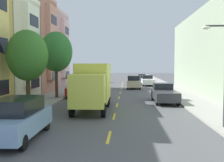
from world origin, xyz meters
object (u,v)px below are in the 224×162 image
parked_pickup_charcoal (164,93)px  parked_pickup_red (79,89)px  street_tree_third (56,52)px  street_lamp (222,66)px  parked_pickup_white (148,81)px  parked_wagon_burgundy (92,84)px  delivery_box_truck (93,84)px  parked_sedan_orange (142,77)px  street_tree_second (27,56)px  parked_hatchback_black (101,79)px  parked_suv_sky (18,118)px  parked_hatchback_navy (144,79)px  moving_champagne_sedan (133,82)px

parked_pickup_charcoal → parked_pickup_red: (-8.78, 3.72, 0.00)m
street_tree_third → parked_pickup_red: bearing=42.4°
street_lamp → parked_pickup_white: bearing=93.0°
street_lamp → parked_wagon_burgundy: (-10.16, 22.50, -2.62)m
parked_pickup_white → delivery_box_truck: bearing=-104.5°
parked_pickup_charcoal → parked_sedan_orange: bearing=90.2°
street_tree_third → delivery_box_truck: 8.07m
street_tree_second → street_tree_third: street_tree_third is taller
street_tree_third → parked_hatchback_black: size_ratio=1.68×
parked_suv_sky → parked_sedan_orange: 48.33m
street_lamp → parked_pickup_red: 17.42m
parked_hatchback_navy → parked_sedan_orange: bearing=90.0°
parked_hatchback_navy → parked_sedan_orange: parked_hatchback_navy is taller
street_tree_third → street_lamp: bearing=-44.2°
parked_hatchback_navy → parked_pickup_white: (0.14, -6.25, 0.07)m
street_tree_third → parked_pickup_charcoal: 11.60m
delivery_box_truck → moving_champagne_sedan: size_ratio=1.59×
parked_pickup_white → parked_pickup_red: size_ratio=0.99×
parked_hatchback_navy → moving_champagne_sedan: (-2.43, -12.11, 0.23)m
parked_pickup_charcoal → parked_hatchback_black: 27.69m
street_tree_second → street_lamp: size_ratio=1.06×
parked_hatchback_navy → parked_wagon_burgundy: 16.06m
parked_suv_sky → parked_pickup_red: bearing=90.8°
parked_sedan_orange → parked_suv_sky: bearing=-100.1°
street_lamp → street_tree_second: bearing=160.4°
parked_hatchback_black → parked_pickup_red: 22.60m
street_tree_second → parked_wagon_burgundy: (2.16, 18.11, -3.35)m
parked_hatchback_black → moving_champagne_sedan: size_ratio=0.84×
parked_pickup_charcoal → street_tree_second: bearing=-152.3°
parked_pickup_charcoal → parked_pickup_white: size_ratio=1.00×
parked_hatchback_navy → moving_champagne_sedan: size_ratio=0.84×
parked_hatchback_navy → parked_suv_sky: parked_suv_sky is taller
street_tree_second → parked_pickup_charcoal: bearing=27.7°
parked_hatchback_black → street_lamp: bearing=-74.3°
parked_pickup_charcoal → parked_pickup_red: bearing=157.0°
parked_sedan_orange → parked_pickup_charcoal: bearing=-89.8°
parked_pickup_charcoal → parked_pickup_red: 9.54m
street_lamp → parked_hatchback_navy: (-1.69, 36.15, -2.67)m
parked_wagon_burgundy → parked_pickup_red: parked_pickup_red is taller
street_tree_second → street_lamp: 13.10m
street_tree_second → parked_hatchback_navy: 33.66m
parked_hatchback_navy → moving_champagne_sedan: 12.35m
delivery_box_truck → parked_pickup_red: size_ratio=1.43×
parked_pickup_red → street_tree_third: bearing=-137.6°
street_lamp → parked_hatchback_black: (-10.21, 36.35, -2.67)m
parked_wagon_burgundy → moving_champagne_sedan: bearing=14.3°
parked_hatchback_black → parked_sedan_orange: 12.28m
parked_pickup_charcoal → moving_champagne_sedan: bearing=100.2°
delivery_box_truck → parked_pickup_white: delivery_box_truck is taller
delivery_box_truck → moving_champagne_sedan: (3.60, 18.07, -1.01)m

